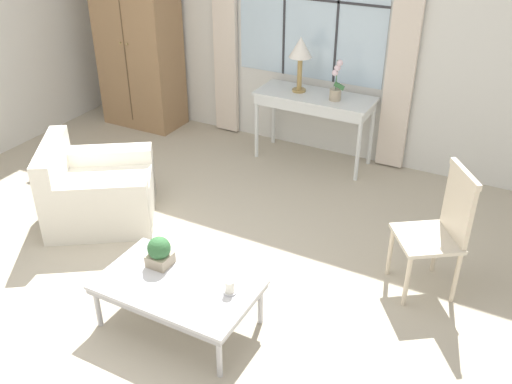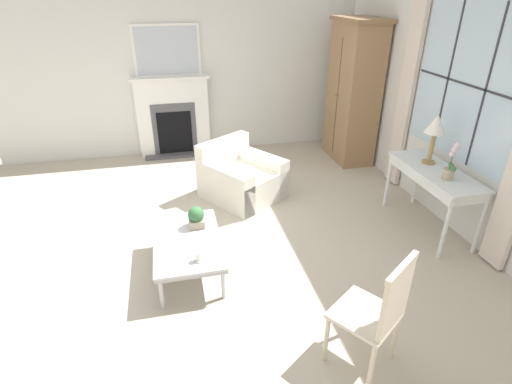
{
  "view_description": "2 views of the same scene",
  "coord_description": "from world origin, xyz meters",
  "views": [
    {
      "loc": [
        2.36,
        -2.68,
        2.91
      ],
      "look_at": [
        0.64,
        0.56,
        0.78
      ],
      "focal_mm": 40.0,
      "sensor_mm": 36.0,
      "label": 1
    },
    {
      "loc": [
        3.82,
        -0.25,
        2.64
      ],
      "look_at": [
        0.46,
        0.51,
        0.85
      ],
      "focal_mm": 28.0,
      "sensor_mm": 36.0,
      "label": 2
    }
  ],
  "objects": [
    {
      "name": "potted_plant_small",
      "position": [
        0.19,
        -0.07,
        0.48
      ],
      "size": [
        0.17,
        0.17,
        0.23
      ],
      "color": "tan",
      "rests_on": "coffee_table"
    },
    {
      "name": "wall_back_windowed",
      "position": [
        0.0,
        3.02,
        1.4
      ],
      "size": [
        7.2,
        0.14,
        2.8
      ],
      "color": "silver",
      "rests_on": "ground_plane"
    },
    {
      "name": "console_table",
      "position": [
        0.22,
        2.69,
        0.68
      ],
      "size": [
        1.26,
        0.51,
        0.77
      ],
      "color": "silver",
      "rests_on": "ground_plane"
    },
    {
      "name": "coffee_table",
      "position": [
        0.42,
        -0.19,
        0.33
      ],
      "size": [
        1.11,
        0.67,
        0.37
      ],
      "color": "#BCBCC1",
      "rests_on": "ground_plane"
    },
    {
      "name": "fireplace",
      "position": [
        -2.91,
        -0.16,
        0.74
      ],
      "size": [
        0.34,
        1.27,
        2.12
      ],
      "color": "#515156",
      "rests_on": "ground_plane"
    },
    {
      "name": "pillar_candle",
      "position": [
        0.79,
        -0.1,
        0.42
      ],
      "size": [
        0.09,
        0.09,
        0.11
      ],
      "color": "silver",
      "rests_on": "coffee_table"
    },
    {
      "name": "wall_left",
      "position": [
        -3.03,
        0.6,
        1.4
      ],
      "size": [
        0.06,
        7.2,
        2.8
      ],
      "primitive_type": "cube",
      "color": "silver",
      "rests_on": "ground_plane"
    },
    {
      "name": "armoire",
      "position": [
        -2.09,
        2.69,
        1.12
      ],
      "size": [
        1.03,
        0.59,
        2.23
      ],
      "color": "#93704C",
      "rests_on": "ground_plane"
    },
    {
      "name": "table_lamp",
      "position": [
        0.02,
        2.71,
        1.21
      ],
      "size": [
        0.24,
        0.24,
        0.59
      ],
      "color": "#9E7F47",
      "rests_on": "console_table"
    },
    {
      "name": "ground_plane",
      "position": [
        0.0,
        0.0,
        0.0
      ],
      "size": [
        14.0,
        14.0,
        0.0
      ],
      "primitive_type": "plane",
      "color": "#B2A893"
    },
    {
      "name": "armchair_upholstered",
      "position": [
        -1.06,
        0.65,
        0.26
      ],
      "size": [
        1.26,
        1.25,
        0.77
      ],
      "color": "silver",
      "rests_on": "ground_plane"
    },
    {
      "name": "side_chair_wooden",
      "position": [
        1.92,
        1.09,
        0.58
      ],
      "size": [
        0.61,
        0.61,
        1.02
      ],
      "color": "beige",
      "rests_on": "ground_plane"
    },
    {
      "name": "potted_orchid",
      "position": [
        0.46,
        2.65,
        0.92
      ],
      "size": [
        0.16,
        0.12,
        0.43
      ],
      "color": "tan",
      "rests_on": "console_table"
    }
  ]
}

